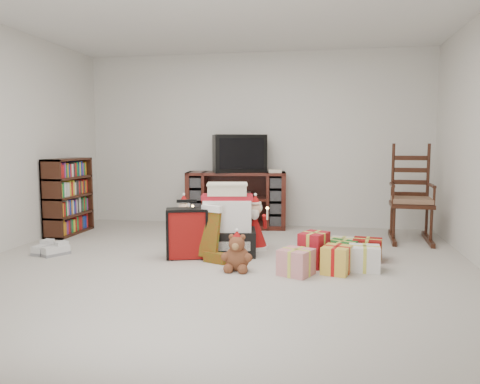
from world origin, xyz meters
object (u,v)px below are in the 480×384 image
at_px(mrs_claus_figurine, 184,224).
at_px(sneaker_pair, 50,250).
at_px(santa_figurine, 255,228).
at_px(bookshelf, 69,198).
at_px(crt_television, 239,153).
at_px(red_suitcase, 187,233).
at_px(teddy_bear, 237,255).
at_px(tv_stand, 236,200).
at_px(rocking_chair, 410,206).
at_px(gift_cluster, 336,252).
at_px(gift_pile, 227,224).

bearing_deg(mrs_claus_figurine, sneaker_pair, -145.53).
relative_size(santa_figurine, sneaker_pair, 1.63).
relative_size(bookshelf, crt_television, 1.20).
distance_m(red_suitcase, teddy_bear, 0.72).
distance_m(tv_stand, red_suitcase, 1.87).
height_order(bookshelf, red_suitcase, bookshelf).
xyz_separation_m(santa_figurine, crt_television, (-0.43, 1.33, 0.82)).
bearing_deg(bookshelf, tv_stand, 21.90).
height_order(tv_stand, mrs_claus_figurine, tv_stand).
bearing_deg(rocking_chair, crt_television, 171.46).
bearing_deg(red_suitcase, santa_figurine, 23.36).
distance_m(santa_figurine, crt_television, 1.62).
bearing_deg(bookshelf, red_suitcase, -27.57).
distance_m(rocking_chair, santa_figurine, 2.02).
relative_size(tv_stand, gift_cluster, 1.22).
bearing_deg(rocking_chair, red_suitcase, -146.86).
xyz_separation_m(santa_figurine, gift_cluster, (0.89, -0.57, -0.10)).
bearing_deg(gift_cluster, red_suitcase, 179.07).
bearing_deg(red_suitcase, crt_television, 66.59).
relative_size(bookshelf, santa_figurine, 1.61).
bearing_deg(red_suitcase, rocking_chair, 12.43).
height_order(rocking_chair, teddy_bear, rocking_chair).
distance_m(santa_figurine, gift_cluster, 1.07).
bearing_deg(sneaker_pair, rocking_chair, 36.08).
xyz_separation_m(santa_figurine, sneaker_pair, (-2.16, -0.66, -0.19)).
bearing_deg(gift_cluster, sneaker_pair, -178.39).
distance_m(bookshelf, sneaker_pair, 1.27).
relative_size(red_suitcase, teddy_bear, 1.78).
height_order(gift_pile, mrs_claus_figurine, gift_pile).
xyz_separation_m(teddy_bear, santa_figurine, (0.04, 0.93, 0.09)).
height_order(santa_figurine, mrs_claus_figurine, santa_figurine).
height_order(rocking_chair, sneaker_pair, rocking_chair).
distance_m(gift_pile, sneaker_pair, 1.95).
xyz_separation_m(rocking_chair, red_suitcase, (-2.47, -1.40, -0.16)).
xyz_separation_m(tv_stand, gift_pile, (0.21, -1.61, -0.07)).
bearing_deg(gift_pile, teddy_bear, -80.81).
xyz_separation_m(bookshelf, santa_figurine, (2.58, -0.46, -0.24)).
bearing_deg(santa_figurine, tv_stand, 109.68).
relative_size(santa_figurine, crt_television, 0.75).
bearing_deg(teddy_bear, gift_pile, 109.76).
relative_size(teddy_bear, gift_cluster, 0.29).
bearing_deg(gift_pile, sneaker_pair, 180.00).
bearing_deg(rocking_chair, teddy_bear, -132.69).
distance_m(teddy_bear, santa_figurine, 0.93).
distance_m(red_suitcase, mrs_claus_figurine, 0.80).
distance_m(gift_pile, red_suitcase, 0.46).
height_order(mrs_claus_figurine, sneaker_pair, mrs_claus_figurine).
xyz_separation_m(red_suitcase, santa_figurine, (0.64, 0.55, -0.03)).
bearing_deg(red_suitcase, gift_cluster, -18.00).
bearing_deg(mrs_claus_figurine, gift_cluster, -23.33).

